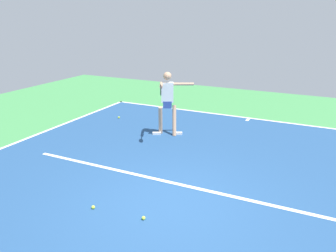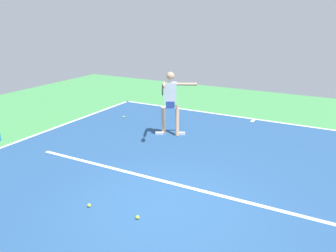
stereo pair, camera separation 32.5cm
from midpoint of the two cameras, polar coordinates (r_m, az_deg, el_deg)
The scene contains 9 objects.
ground_plane at distance 6.56m, azimuth -1.30°, elevation -12.90°, with size 21.56×21.56×0.00m, color #428E4C.
court_surface at distance 6.56m, azimuth -1.30°, elevation -12.89°, with size 10.50×12.57×0.00m, color navy.
court_line_baseline_near at distance 12.01m, azimuth 12.52°, elevation 1.29°, with size 10.50×0.10×0.01m, color white.
court_line_service at distance 7.20m, azimuth 1.74°, elevation -9.88°, with size 7.88×0.10×0.01m, color white.
court_line_centre_mark at distance 11.82m, azimuth 12.28°, elevation 1.04°, with size 0.10×0.30×0.01m, color white.
tennis_player at distance 9.80m, azimuth -1.02°, elevation 4.47°, with size 1.10×1.41×1.86m.
tennis_ball_far_corner at distance 6.60m, azimuth -13.68°, elevation -12.92°, with size 0.07×0.07×0.07m, color #C6E53D.
tennis_ball_centre_court at distance 6.16m, azimuth -5.63°, elevation -14.91°, with size 0.07×0.07×0.07m, color #C6E53D.
tennis_ball_by_baseline at distance 11.83m, azimuth -8.90°, elevation 1.41°, with size 0.07×0.07×0.07m, color #CCE033.
Camera 1 is at (-2.46, 5.06, 3.37)m, focal length 36.89 mm.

